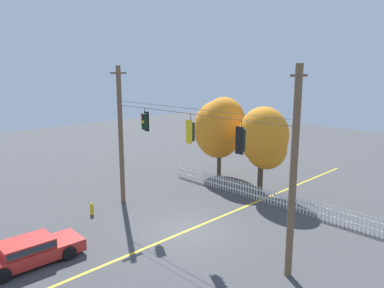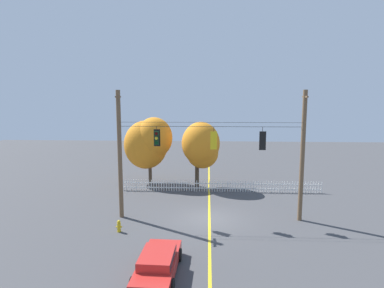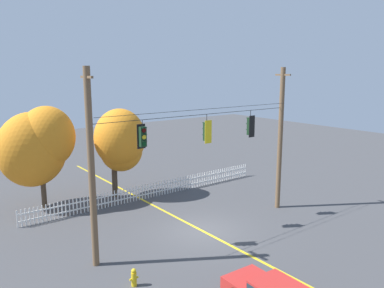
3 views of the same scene
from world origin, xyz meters
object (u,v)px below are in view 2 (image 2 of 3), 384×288
(autumn_maple_near_fence, at_px, (149,143))
(autumn_maple_mid, at_px, (201,147))
(traffic_signal_westbound_side, at_px, (262,140))
(parked_car, at_px, (158,263))
(traffic_signal_northbound_secondary, at_px, (157,138))
(fire_hydrant, at_px, (119,226))
(traffic_signal_southbound_primary, at_px, (214,140))

(autumn_maple_near_fence, xyz_separation_m, autumn_maple_mid, (4.97, -1.16, -0.14))
(traffic_signal_westbound_side, height_order, parked_car, traffic_signal_westbound_side)
(traffic_signal_northbound_secondary, relative_size, fire_hydrant, 1.81)
(parked_car, bearing_deg, autumn_maple_near_fence, 101.42)
(traffic_signal_northbound_secondary, bearing_deg, fire_hydrant, -128.34)
(traffic_signal_westbound_side, relative_size, autumn_maple_mid, 0.25)
(parked_car, bearing_deg, traffic_signal_westbound_side, 51.52)
(traffic_signal_westbound_side, height_order, fire_hydrant, traffic_signal_westbound_side)
(traffic_signal_southbound_primary, xyz_separation_m, fire_hydrant, (-5.79, -2.52, -5.02))
(traffic_signal_northbound_secondary, height_order, traffic_signal_southbound_primary, same)
(autumn_maple_near_fence, xyz_separation_m, parked_car, (3.30, -16.34, -3.31))
(traffic_signal_southbound_primary, xyz_separation_m, autumn_maple_mid, (-0.98, 7.85, -1.61))
(traffic_signal_westbound_side, distance_m, fire_hydrant, 10.58)
(autumn_maple_near_fence, bearing_deg, traffic_signal_southbound_primary, -56.57)
(traffic_signal_westbound_side, xyz_separation_m, autumn_maple_near_fence, (-9.12, 9.01, -1.47))
(traffic_signal_southbound_primary, distance_m, autumn_maple_mid, 8.07)
(traffic_signal_westbound_side, xyz_separation_m, fire_hydrant, (-8.96, -2.52, -5.02))
(fire_hydrant, bearing_deg, autumn_maple_near_fence, 90.80)
(traffic_signal_northbound_secondary, relative_size, traffic_signal_westbound_side, 0.89)
(autumn_maple_near_fence, bearing_deg, traffic_signal_westbound_side, -44.65)
(traffic_signal_westbound_side, relative_size, parked_car, 0.33)
(traffic_signal_southbound_primary, distance_m, parked_car, 9.14)
(autumn_maple_mid, bearing_deg, parked_car, -96.29)
(traffic_signal_northbound_secondary, bearing_deg, autumn_maple_near_fence, 103.56)
(autumn_maple_mid, relative_size, parked_car, 1.33)
(traffic_signal_northbound_secondary, bearing_deg, parked_car, -81.25)
(traffic_signal_westbound_side, bearing_deg, autumn_maple_mid, 117.87)
(traffic_signal_northbound_secondary, relative_size, autumn_maple_mid, 0.22)
(traffic_signal_southbound_primary, distance_m, fire_hydrant, 8.07)
(autumn_maple_near_fence, distance_m, autumn_maple_mid, 5.11)
(parked_car, height_order, fire_hydrant, parked_car)
(traffic_signal_southbound_primary, xyz_separation_m, autumn_maple_near_fence, (-5.95, 9.01, -1.47))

